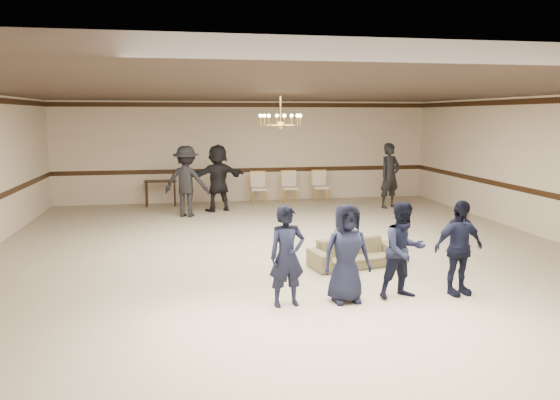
{
  "coord_description": "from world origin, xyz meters",
  "views": [
    {
      "loc": [
        -2.04,
        -9.96,
        2.76
      ],
      "look_at": [
        -0.29,
        -0.5,
        1.22
      ],
      "focal_mm": 33.95,
      "sensor_mm": 36.0,
      "label": 1
    }
  ],
  "objects": [
    {
      "name": "banquet_chair_left",
      "position": [
        0.28,
        6.25,
        0.5
      ],
      "size": [
        0.49,
        0.49,
        1.0
      ],
      "primitive_type": null,
      "rotation": [
        0.0,
        0.0,
        0.01
      ],
      "color": "beige",
      "rests_on": "floor"
    },
    {
      "name": "boy_b",
      "position": [
        0.31,
        -2.66,
        0.74
      ],
      "size": [
        0.75,
        0.52,
        1.48
      ],
      "primitive_type": "imported",
      "rotation": [
        0.0,
        0.0,
        0.06
      ],
      "color": "black",
      "rests_on": "floor"
    },
    {
      "name": "boy_c",
      "position": [
        1.21,
        -2.66,
        0.74
      ],
      "size": [
        0.8,
        0.67,
        1.48
      ],
      "primitive_type": "imported",
      "rotation": [
        0.0,
        0.0,
        0.17
      ],
      "color": "black",
      "rests_on": "floor"
    },
    {
      "name": "boy_d",
      "position": [
        2.11,
        -2.66,
        0.74
      ],
      "size": [
        0.92,
        0.51,
        1.48
      ],
      "primitive_type": "imported",
      "rotation": [
        0.0,
        0.0,
        0.18
      ],
      "color": "black",
      "rests_on": "floor"
    },
    {
      "name": "banquet_chair_right",
      "position": [
        2.28,
        6.25,
        0.5
      ],
      "size": [
        0.51,
        0.51,
        1.0
      ],
      "primitive_type": null,
      "rotation": [
        0.0,
        0.0,
        -0.05
      ],
      "color": "beige",
      "rests_on": "floor"
    },
    {
      "name": "adult_mid",
      "position": [
        -1.04,
        5.3,
        0.97
      ],
      "size": [
        1.89,
        1.12,
        1.94
      ],
      "primitive_type": "imported",
      "rotation": [
        0.0,
        0.0,
        3.47
      ],
      "color": "black",
      "rests_on": "floor"
    },
    {
      "name": "room",
      "position": [
        0.0,
        0.0,
        1.6
      ],
      "size": [
        12.01,
        14.01,
        3.21
      ],
      "color": "#BDAB91",
      "rests_on": "ground"
    },
    {
      "name": "settee",
      "position": [
        1.05,
        -0.89,
        0.25
      ],
      "size": [
        1.79,
        0.99,
        0.49
      ],
      "primitive_type": "imported",
      "rotation": [
        0.0,
        0.0,
        0.2
      ],
      "color": "#72674C",
      "rests_on": "floor"
    },
    {
      "name": "console_table",
      "position": [
        -2.72,
        6.45,
        0.4
      ],
      "size": [
        0.97,
        0.46,
        0.8
      ],
      "primitive_type": "cube",
      "rotation": [
        0.0,
        0.0,
        -0.06
      ],
      "color": "black",
      "rests_on": "floor"
    },
    {
      "name": "boy_a",
      "position": [
        -0.59,
        -2.66,
        0.74
      ],
      "size": [
        0.59,
        0.43,
        1.48
      ],
      "primitive_type": "imported",
      "rotation": [
        0.0,
        0.0,
        0.14
      ],
      "color": "black",
      "rests_on": "floor"
    },
    {
      "name": "adult_left",
      "position": [
        -1.94,
        4.6,
        0.97
      ],
      "size": [
        1.42,
        1.09,
        1.94
      ],
      "primitive_type": "imported",
      "rotation": [
        0.0,
        0.0,
        2.81
      ],
      "color": "black",
      "rests_on": "floor"
    },
    {
      "name": "chair_rail",
      "position": [
        0.0,
        6.99,
        1.0
      ],
      "size": [
        12.0,
        0.02,
        0.14
      ],
      "primitive_type": "cube",
      "color": "#311B0E",
      "rests_on": "wall_back"
    },
    {
      "name": "adult_right",
      "position": [
        4.06,
        4.9,
        0.97
      ],
      "size": [
        0.83,
        0.7,
        1.94
      ],
      "primitive_type": "imported",
      "rotation": [
        0.0,
        0.0,
        0.39
      ],
      "color": "black",
      "rests_on": "floor"
    },
    {
      "name": "banquet_chair_mid",
      "position": [
        1.28,
        6.25,
        0.5
      ],
      "size": [
        0.52,
        0.52,
        1.0
      ],
      "primitive_type": null,
      "rotation": [
        0.0,
        0.0,
        -0.08
      ],
      "color": "beige",
      "rests_on": "floor"
    },
    {
      "name": "crown_molding",
      "position": [
        0.0,
        6.99,
        3.08
      ],
      "size": [
        12.0,
        0.02,
        0.14
      ],
      "primitive_type": "cube",
      "color": "#311B0E",
      "rests_on": "wall_back"
    },
    {
      "name": "chandelier",
      "position": [
        0.0,
        1.0,
        2.88
      ],
      "size": [
        0.94,
        0.94,
        0.89
      ],
      "primitive_type": null,
      "color": "gold",
      "rests_on": "ceiling"
    }
  ]
}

